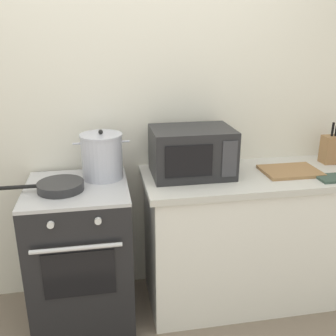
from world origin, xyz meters
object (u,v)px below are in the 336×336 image
stove (82,254)px  stock_pot (102,156)px  cutting_board (290,171)px  knife_block (332,149)px  microwave (192,152)px  oven_mitt (332,178)px  frying_pan (60,186)px

stove → stock_pot: stock_pot is taller
cutting_board → knife_block: size_ratio=1.27×
stove → cutting_board: 1.43m
microwave → stock_pot: bearing=175.4°
stock_pot → oven_mitt: stock_pot is taller
stove → stock_pot: (0.16, 0.12, 0.60)m
frying_pan → stock_pot: bearing=34.2°
knife_block → oven_mitt: (-0.17, -0.30, -0.09)m
frying_pan → cutting_board: bearing=1.8°
stock_pot → oven_mitt: size_ratio=1.89×
stock_pot → frying_pan: size_ratio=0.73×
frying_pan → knife_block: bearing=5.9°
microwave → knife_block: 1.01m
stove → stock_pot: size_ratio=2.71×
stove → microwave: size_ratio=1.84×
microwave → cutting_board: 0.66m
stove → stock_pot: bearing=37.8°
frying_pan → knife_block: (1.80, 0.19, 0.07)m
knife_block → frying_pan: bearing=-174.1°
stock_pot → cutting_board: 1.20m
knife_block → microwave: bearing=-176.5°
stove → oven_mitt: bearing=-5.9°
microwave → knife_block: bearing=3.5°
stove → microwave: microwave is taller
frying_pan → oven_mitt: bearing=-4.0°
stove → frying_pan: 0.49m
stock_pot → oven_mitt: bearing=-11.5°
frying_pan → microwave: microwave is taller
cutting_board → knife_block: knife_block is taller
cutting_board → oven_mitt: cutting_board is taller
microwave → oven_mitt: 0.88m
stove → knife_block: 1.81m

